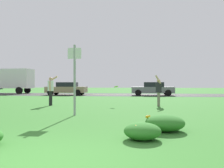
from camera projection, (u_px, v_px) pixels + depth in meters
ground_plane at (115, 103)px, 15.88m from camera, size 120.00×120.00×0.00m
highway_strip at (127, 95)px, 28.06m from camera, size 120.00×7.37×0.01m
highway_center_stripe at (127, 95)px, 28.06m from camera, size 120.00×0.16×0.00m
daylily_clump_front_right at (142, 131)px, 5.57m from camera, size 0.87×0.86×0.39m
daylily_clump_near_camera at (165, 123)px, 6.59m from camera, size 1.08×1.07×0.45m
sign_post_near_path at (75, 73)px, 9.81m from camera, size 0.56×0.10×2.88m
person_thrower_white_shirt at (51, 88)px, 14.19m from camera, size 0.55×0.51×1.77m
person_catcher_dark_shirt at (159, 90)px, 13.78m from camera, size 0.39×0.50×1.79m
frisbee_lime at (116, 87)px, 14.08m from camera, size 0.26×0.25×0.12m
car_gray_center_left at (153, 89)px, 26.05m from camera, size 4.50×2.00×1.45m
car_tan_center_right at (67, 89)px, 27.25m from camera, size 4.50×2.00×1.45m
box_truck_dark_green at (8, 80)px, 31.67m from camera, size 6.70×2.46×3.20m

